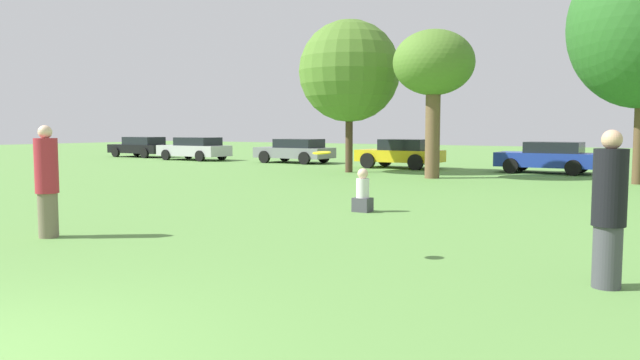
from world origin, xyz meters
TOP-DOWN VIEW (x-y plane):
  - person_thrower at (-4.40, 4.05)m, footprint 0.38×0.38m
  - person_catcher at (4.04, 5.57)m, footprint 0.38×0.38m
  - frisbee at (0.44, 5.07)m, footprint 0.26×0.26m
  - bystander_sitting at (-1.44, 9.71)m, footprint 0.39×0.32m
  - tree_0 at (-7.70, 19.95)m, footprint 4.18×4.18m
  - tree_1 at (-3.63, 19.01)m, footprint 2.96×2.96m
  - parked_car_black at (-25.35, 24.30)m, footprint 4.27×1.89m
  - parked_car_silver at (-19.88, 23.44)m, footprint 4.25×1.99m
  - parked_car_grey at (-13.45, 24.28)m, footprint 4.10×2.04m
  - parked_car_yellow at (-6.97, 23.49)m, footprint 3.82×2.01m
  - parked_car_blue at (-0.59, 23.89)m, footprint 3.86×1.93m

SIDE VIEW (x-z plane):
  - bystander_sitting at x=-1.44m, z-range -0.07..0.89m
  - parked_car_blue at x=-0.59m, z-range 0.02..1.31m
  - parked_car_black at x=-25.35m, z-range 0.03..1.30m
  - parked_car_grey at x=-13.45m, z-range 0.03..1.30m
  - parked_car_silver at x=-19.88m, z-range 0.02..1.33m
  - parked_car_yellow at x=-6.97m, z-range 0.03..1.36m
  - person_catcher at x=4.04m, z-range 0.00..1.83m
  - person_thrower at x=-4.40m, z-range 0.00..1.90m
  - frisbee at x=0.44m, z-range 1.49..1.53m
  - tree_1 at x=-3.63m, z-range 1.40..6.80m
  - tree_0 at x=-7.70m, z-range 1.03..7.30m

